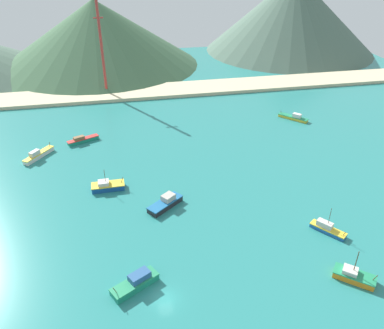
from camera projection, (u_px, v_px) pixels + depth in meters
name	position (u px, v px, depth m)	size (l,w,h in m)	color
ground	(148.00, 200.00, 91.84)	(260.00, 280.00, 0.50)	teal
fishing_boat_1	(327.00, 228.00, 81.22)	(6.26, 7.23, 6.08)	#1E5BA8
fishing_boat_2	(294.00, 117.00, 131.13)	(8.43, 8.99, 2.28)	gold
fishing_boat_3	(354.00, 276.00, 69.86)	(7.49, 6.93, 6.56)	orange
fishing_boat_4	(108.00, 186.00, 94.88)	(8.05, 3.38, 5.57)	#14478C
fishing_boat_5	(82.00, 140.00, 116.66)	(9.50, 5.60, 2.09)	#198466
fishing_boat_6	(38.00, 155.00, 108.42)	(7.70, 9.49, 2.59)	silver
fishing_boat_9	(136.00, 283.00, 68.27)	(9.10, 6.85, 2.97)	#198466
fishing_boat_10	(166.00, 203.00, 88.77)	(8.95, 7.92, 2.67)	#232328
beach_strip	(130.00, 93.00, 152.20)	(247.00, 15.50, 1.20)	beige
hill_central	(97.00, 33.00, 179.68)	(94.24, 94.24, 29.72)	#3D6042
hill_east	(292.00, 13.00, 201.26)	(88.18, 88.18, 37.93)	#4C6656
radio_tower	(102.00, 49.00, 142.82)	(3.50, 2.80, 35.01)	#B7332D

